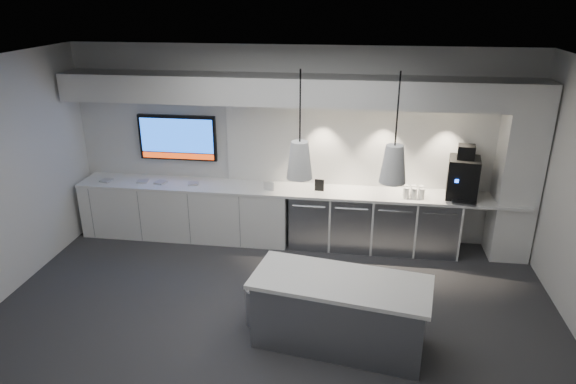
# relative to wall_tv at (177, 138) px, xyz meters

# --- Properties ---
(floor) EXTENTS (7.00, 7.00, 0.00)m
(floor) POSITION_rel_wall_tv_xyz_m (1.90, -2.45, -1.56)
(floor) COLOR #313133
(floor) RESTS_ON ground
(ceiling) EXTENTS (7.00, 7.00, 0.00)m
(ceiling) POSITION_rel_wall_tv_xyz_m (1.90, -2.45, 1.44)
(ceiling) COLOR black
(ceiling) RESTS_ON wall_back
(wall_back) EXTENTS (7.00, 0.00, 7.00)m
(wall_back) POSITION_rel_wall_tv_xyz_m (1.90, 0.05, -0.06)
(wall_back) COLOR silver
(wall_back) RESTS_ON floor
(wall_front) EXTENTS (7.00, 0.00, 7.00)m
(wall_front) POSITION_rel_wall_tv_xyz_m (1.90, -4.95, -0.06)
(wall_front) COLOR silver
(wall_front) RESTS_ON floor
(back_counter) EXTENTS (6.80, 0.65, 0.04)m
(back_counter) POSITION_rel_wall_tv_xyz_m (1.90, -0.27, -0.68)
(back_counter) COLOR white
(back_counter) RESTS_ON left_base_cabinets
(left_base_cabinets) EXTENTS (3.30, 0.63, 0.86)m
(left_base_cabinets) POSITION_rel_wall_tv_xyz_m (0.15, -0.27, -1.13)
(left_base_cabinets) COLOR white
(left_base_cabinets) RESTS_ON floor
(fridge_unit_a) EXTENTS (0.60, 0.61, 0.85)m
(fridge_unit_a) POSITION_rel_wall_tv_xyz_m (2.15, -0.27, -1.13)
(fridge_unit_a) COLOR #92959A
(fridge_unit_a) RESTS_ON floor
(fridge_unit_b) EXTENTS (0.60, 0.61, 0.85)m
(fridge_unit_b) POSITION_rel_wall_tv_xyz_m (2.78, -0.27, -1.13)
(fridge_unit_b) COLOR #92959A
(fridge_unit_b) RESTS_ON floor
(fridge_unit_c) EXTENTS (0.60, 0.61, 0.85)m
(fridge_unit_c) POSITION_rel_wall_tv_xyz_m (3.41, -0.27, -1.13)
(fridge_unit_c) COLOR #92959A
(fridge_unit_c) RESTS_ON floor
(fridge_unit_d) EXTENTS (0.60, 0.61, 0.85)m
(fridge_unit_d) POSITION_rel_wall_tv_xyz_m (4.04, -0.27, -1.13)
(fridge_unit_d) COLOR #92959A
(fridge_unit_d) RESTS_ON floor
(backsplash) EXTENTS (4.60, 0.03, 1.30)m
(backsplash) POSITION_rel_wall_tv_xyz_m (3.10, 0.03, -0.01)
(backsplash) COLOR white
(backsplash) RESTS_ON wall_back
(soffit) EXTENTS (6.90, 0.60, 0.40)m
(soffit) POSITION_rel_wall_tv_xyz_m (1.90, -0.25, 0.84)
(soffit) COLOR white
(soffit) RESTS_ON wall_back
(column) EXTENTS (0.55, 0.55, 2.60)m
(column) POSITION_rel_wall_tv_xyz_m (5.10, -0.25, -0.26)
(column) COLOR white
(column) RESTS_ON floor
(wall_tv) EXTENTS (1.25, 0.07, 0.72)m
(wall_tv) POSITION_rel_wall_tv_xyz_m (0.00, 0.00, 0.00)
(wall_tv) COLOR black
(wall_tv) RESTS_ON wall_back
(island) EXTENTS (2.03, 1.13, 0.81)m
(island) POSITION_rel_wall_tv_xyz_m (2.71, -2.70, -1.15)
(island) COLOR #92959A
(island) RESTS_ON floor
(bin) EXTENTS (0.34, 0.34, 0.47)m
(bin) POSITION_rel_wall_tv_xyz_m (1.77, -2.44, -1.32)
(bin) COLOR #92959A
(bin) RESTS_ON floor
(coffee_machine) EXTENTS (0.50, 0.66, 0.78)m
(coffee_machine) POSITION_rel_wall_tv_xyz_m (4.36, -0.25, -0.34)
(coffee_machine) COLOR black
(coffee_machine) RESTS_ON back_counter
(sign_black) EXTENTS (0.14, 0.03, 0.18)m
(sign_black) POSITION_rel_wall_tv_xyz_m (2.28, -0.30, -0.57)
(sign_black) COLOR black
(sign_black) RESTS_ON back_counter
(sign_white) EXTENTS (0.18, 0.06, 0.14)m
(sign_white) POSITION_rel_wall_tv_xyz_m (1.52, -0.38, -0.59)
(sign_white) COLOR white
(sign_white) RESTS_ON back_counter
(cup_cluster) EXTENTS (0.30, 0.19, 0.16)m
(cup_cluster) POSITION_rel_wall_tv_xyz_m (3.67, -0.37, -0.58)
(cup_cluster) COLOR white
(cup_cluster) RESTS_ON back_counter
(tray_a) EXTENTS (0.19, 0.19, 0.02)m
(tray_a) POSITION_rel_wall_tv_xyz_m (-1.11, -0.35, -0.65)
(tray_a) COLOR #AFAFAF
(tray_a) RESTS_ON back_counter
(tray_b) EXTENTS (0.19, 0.19, 0.02)m
(tray_b) POSITION_rel_wall_tv_xyz_m (-0.52, -0.31, -0.65)
(tray_b) COLOR #AFAFAF
(tray_b) RESTS_ON back_counter
(tray_c) EXTENTS (0.20, 0.20, 0.02)m
(tray_c) POSITION_rel_wall_tv_xyz_m (-0.22, -0.31, -0.65)
(tray_c) COLOR #AFAFAF
(tray_c) RESTS_ON back_counter
(tray_d) EXTENTS (0.20, 0.20, 0.02)m
(tray_d) POSITION_rel_wall_tv_xyz_m (0.31, -0.29, -0.65)
(tray_d) COLOR #AFAFAF
(tray_d) RESTS_ON back_counter
(pendant_left) EXTENTS (0.26, 0.26, 1.08)m
(pendant_left) POSITION_rel_wall_tv_xyz_m (2.26, -2.70, 0.59)
(pendant_left) COLOR white
(pendant_left) RESTS_ON ceiling
(pendant_right) EXTENTS (0.26, 0.26, 1.08)m
(pendant_right) POSITION_rel_wall_tv_xyz_m (3.17, -2.70, 0.59)
(pendant_right) COLOR white
(pendant_right) RESTS_ON ceiling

